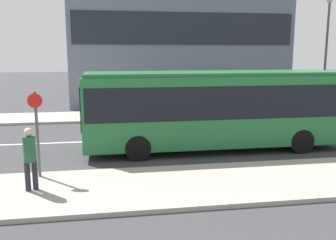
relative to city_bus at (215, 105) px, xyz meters
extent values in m
plane|color=#3A3A3D|center=(-3.14, 2.17, -1.83)|extent=(120.00, 120.00, 0.00)
cube|color=#A39E93|center=(-3.14, -4.08, -1.77)|extent=(44.00, 3.50, 0.13)
cube|color=#A39E93|center=(-3.14, 8.42, -1.77)|extent=(44.00, 3.50, 0.13)
cube|color=silver|center=(-3.14, 2.17, -1.83)|extent=(41.80, 0.16, 0.01)
cube|color=#1E232D|center=(1.27, 11.64, 3.72)|extent=(15.57, 0.08, 2.20)
cube|color=#236B38|center=(0.01, 0.00, -0.16)|extent=(10.45, 2.49, 2.73)
cube|color=black|center=(0.01, 0.00, 0.25)|extent=(10.24, 2.52, 1.26)
cube|color=#236B38|center=(0.01, 0.00, 1.28)|extent=(10.29, 2.29, 0.14)
cube|color=black|center=(-5.24, 0.00, 0.09)|extent=(0.05, 2.19, 1.64)
cube|color=yellow|center=(-5.24, 0.00, 1.00)|extent=(0.04, 1.74, 0.32)
cylinder|color=black|center=(-3.23, -1.13, -1.35)|extent=(0.96, 0.28, 0.96)
cylinder|color=black|center=(-3.23, 1.13, -1.35)|extent=(0.96, 0.28, 0.96)
cylinder|color=black|center=(3.25, -1.13, -1.35)|extent=(0.96, 0.28, 0.96)
cylinder|color=black|center=(3.25, 1.13, -1.35)|extent=(0.96, 0.28, 0.96)
cube|color=navy|center=(9.01, 5.64, -1.35)|extent=(4.60, 1.80, 0.68)
cube|color=#21262B|center=(8.87, 5.64, -0.77)|extent=(2.53, 1.58, 0.48)
cylinder|color=black|center=(7.58, 4.83, -1.53)|extent=(0.60, 0.18, 0.60)
cylinder|color=black|center=(7.58, 6.45, -1.53)|extent=(0.60, 0.18, 0.60)
cylinder|color=#23232D|center=(-6.36, -3.94, -1.29)|extent=(0.15, 0.15, 0.83)
cylinder|color=#23232D|center=(-6.55, -4.00, -1.29)|extent=(0.15, 0.15, 0.83)
cylinder|color=#235638|center=(-6.46, -3.97, -0.51)|extent=(0.34, 0.34, 0.72)
sphere|color=beige|center=(-6.46, -3.97, -0.03)|extent=(0.24, 0.24, 0.24)
cylinder|color=#4C4C51|center=(-6.45, -2.77, -0.37)|extent=(0.09, 0.09, 2.66)
cylinder|color=red|center=(-6.45, -2.83, 0.69)|extent=(0.44, 0.03, 0.44)
cylinder|color=#4C4C51|center=(9.24, 7.24, 1.70)|extent=(0.14, 0.14, 6.81)
sphere|color=silver|center=(9.24, 7.24, 5.21)|extent=(0.36, 0.36, 0.36)
camera|label=1|loc=(-4.30, -14.47, 2.15)|focal=40.00mm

